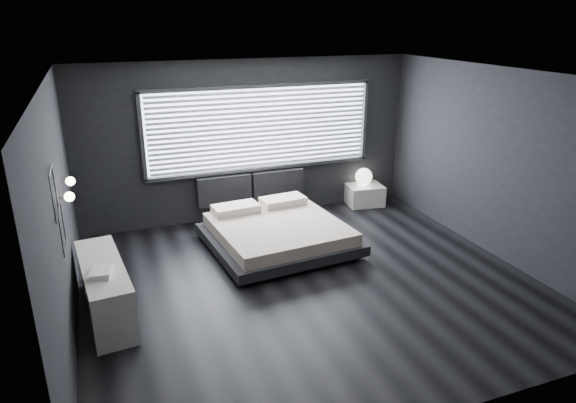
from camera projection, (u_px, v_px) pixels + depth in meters
name	position (u px, v px, depth m)	size (l,w,h in m)	color
room	(311.00, 186.00, 6.63)	(6.04, 6.00, 2.80)	black
window	(261.00, 128.00, 8.99)	(4.14, 0.09, 1.52)	white
headboard	(251.00, 187.00, 9.22)	(1.96, 0.16, 0.52)	black
sconce_near	(69.00, 197.00, 5.64)	(0.18, 0.11, 0.11)	silver
sconce_far	(70.00, 181.00, 6.17)	(0.18, 0.11, 0.11)	silver
wall_art_upper	(54.00, 193.00, 5.00)	(0.01, 0.48, 0.48)	#47474C
wall_art_lower	(62.00, 228.00, 5.38)	(0.01, 0.48, 0.48)	#47474C
bed	(278.00, 232.00, 8.10)	(2.28, 2.19, 0.55)	black
nightstand	(364.00, 195.00, 9.97)	(0.67, 0.56, 0.39)	white
orb_lamp	(364.00, 176.00, 9.88)	(0.33, 0.33, 0.33)	white
dresser	(105.00, 289.00, 6.25)	(0.65, 1.74, 0.68)	white
book_stack	(101.00, 272.00, 5.87)	(0.33, 0.38, 0.07)	white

